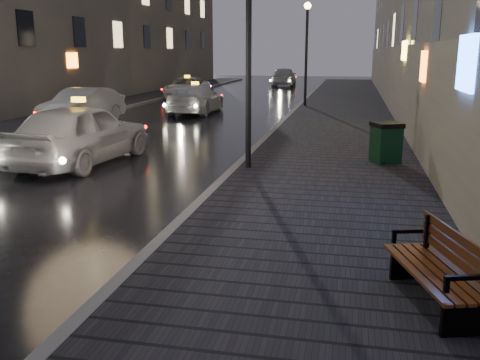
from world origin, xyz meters
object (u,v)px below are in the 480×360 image
(taxi_mid, at_px, (195,99))
(car_far, at_px, (284,77))
(lamp_near, at_px, (249,29))
(bench, at_px, (441,269))
(trash_bin, at_px, (386,142))
(taxi_far, at_px, (187,88))
(lamp_far, at_px, (307,41))
(car_left_mid, at_px, (82,106))
(taxi_near, at_px, (81,133))

(taxi_mid, distance_m, car_far, 21.49)
(lamp_near, relative_size, bench, 2.94)
(trash_bin, bearing_deg, taxi_far, 95.99)
(lamp_far, relative_size, car_left_mid, 1.17)
(lamp_near, relative_size, car_far, 1.09)
(bench, bearing_deg, car_far, 82.78)
(car_left_mid, height_order, taxi_far, car_left_mid)
(trash_bin, xyz_separation_m, taxi_near, (-8.01, -1.19, 0.16))
(car_left_mid, bearing_deg, taxi_mid, 58.82)
(trash_bin, relative_size, taxi_near, 0.21)
(lamp_near, xyz_separation_m, car_far, (-3.41, 33.91, -2.67))
(lamp_near, xyz_separation_m, taxi_mid, (-5.05, 12.48, -2.79))
(taxi_near, relative_size, car_left_mid, 1.09)
(taxi_near, distance_m, car_left_mid, 8.48)
(taxi_mid, bearing_deg, trash_bin, 126.58)
(car_far, bearing_deg, trash_bin, 98.57)
(car_left_mid, xyz_separation_m, taxi_mid, (3.51, 4.76, -0.04))
(trash_bin, xyz_separation_m, car_far, (-6.80, 32.51, 0.15))
(lamp_near, xyz_separation_m, bench, (3.55, -6.85, -2.90))
(taxi_near, height_order, taxi_far, taxi_near)
(taxi_mid, xyz_separation_m, taxi_far, (-3.05, 8.48, -0.04))
(taxi_far, bearing_deg, lamp_near, -70.44)
(lamp_near, height_order, lamp_far, same)
(trash_bin, distance_m, taxi_near, 8.10)
(bench, xyz_separation_m, taxi_mid, (-8.60, 19.33, 0.12))
(bench, xyz_separation_m, car_left_mid, (-12.11, 14.57, 0.16))
(car_far, bearing_deg, lamp_near, 92.50)
(trash_bin, bearing_deg, lamp_far, 78.63)
(taxi_near, xyz_separation_m, taxi_far, (-3.47, 20.75, -0.17))
(taxi_near, bearing_deg, bench, 144.00)
(taxi_near, distance_m, car_far, 33.73)
(bench, bearing_deg, taxi_far, 95.81)
(taxi_near, bearing_deg, taxi_far, -75.72)
(lamp_far, height_order, taxi_far, lamp_far)
(lamp_far, relative_size, taxi_near, 1.08)
(lamp_far, xyz_separation_m, taxi_mid, (-5.05, -3.52, -2.79))
(car_left_mid, relative_size, car_far, 0.93)
(bench, bearing_deg, car_left_mid, 112.83)
(lamp_near, xyz_separation_m, taxi_far, (-8.10, 20.96, -2.83))
(car_left_mid, xyz_separation_m, car_far, (5.15, 26.19, 0.08))
(lamp_far, bearing_deg, trash_bin, -76.94)
(lamp_near, height_order, car_far, lamp_near)
(taxi_mid, height_order, taxi_far, taxi_mid)
(lamp_far, bearing_deg, car_left_mid, -135.95)
(lamp_near, distance_m, car_far, 34.19)
(trash_bin, relative_size, car_left_mid, 0.23)
(lamp_far, height_order, car_far, lamp_far)
(lamp_near, xyz_separation_m, trash_bin, (3.39, 1.40, -2.81))
(taxi_near, xyz_separation_m, car_far, (1.21, 33.70, -0.01))
(trash_bin, bearing_deg, car_far, 77.39)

